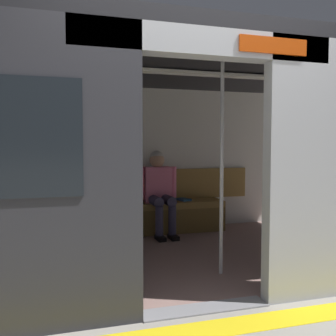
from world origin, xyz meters
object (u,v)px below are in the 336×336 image
(bench_seat, at_px, (139,210))
(grab_pole_door, at_px, (134,170))
(handbag, at_px, (129,197))
(book, at_px, (183,199))
(person_seated, at_px, (159,187))
(train_car, at_px, (155,123))
(grab_pole_far, at_px, (222,168))

(bench_seat, relative_size, grab_pole_door, 1.20)
(bench_seat, relative_size, handbag, 9.49)
(handbag, height_order, book, handbag)
(person_seated, xyz_separation_m, book, (-0.40, -0.11, -0.21))
(train_car, distance_m, book, 1.74)
(person_seated, bearing_deg, bench_seat, -11.16)
(train_car, xyz_separation_m, person_seated, (-0.33, -1.09, -0.82))
(book, height_order, grab_pole_door, grab_pole_door)
(bench_seat, distance_m, handbag, 0.23)
(book, bearing_deg, person_seated, -2.32)
(train_car, xyz_separation_m, book, (-0.73, -1.21, -1.03))
(train_car, relative_size, bench_seat, 2.59)
(train_car, bearing_deg, book, -121.09)
(grab_pole_door, bearing_deg, book, -119.01)
(book, relative_size, grab_pole_door, 0.11)
(person_seated, distance_m, handbag, 0.43)
(train_car, distance_m, handbag, 1.52)
(bench_seat, relative_size, person_seated, 2.11)
(handbag, bearing_deg, bench_seat, 166.58)
(grab_pole_far, bearing_deg, grab_pole_door, 8.99)
(bench_seat, bearing_deg, book, -174.72)
(bench_seat, distance_m, grab_pole_door, 2.09)
(train_car, distance_m, grab_pole_door, 0.97)
(bench_seat, distance_m, book, 0.68)
(train_car, xyz_separation_m, grab_pole_far, (-0.50, 0.64, -0.45))
(person_seated, bearing_deg, grab_pole_door, 69.38)
(person_seated, bearing_deg, book, -163.93)
(person_seated, bearing_deg, train_car, 73.14)
(handbag, bearing_deg, grab_pole_door, 81.25)
(train_car, xyz_separation_m, handbag, (0.07, -1.18, -0.96))
(grab_pole_door, bearing_deg, grab_pole_far, -171.01)
(train_car, xyz_separation_m, bench_seat, (-0.06, -1.15, -1.14))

